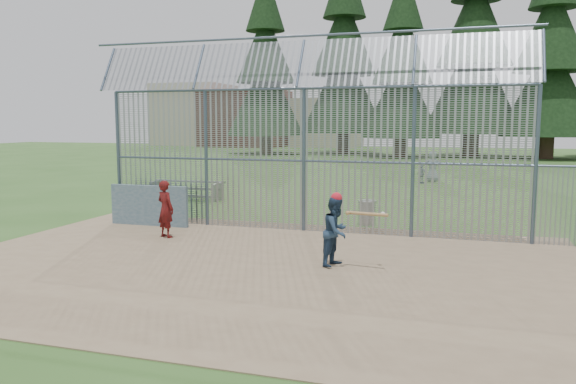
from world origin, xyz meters
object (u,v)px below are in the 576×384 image
(dugout_wall, at_px, (149,205))
(bleacher, at_px, (186,189))
(onlooker, at_px, (166,209))
(batter, at_px, (336,231))
(trash_can, at_px, (367,213))

(dugout_wall, relative_size, bleacher, 0.83)
(onlooker, height_order, bleacher, onlooker)
(batter, relative_size, bleacher, 0.49)
(dugout_wall, height_order, trash_can, dugout_wall)
(batter, xyz_separation_m, bleacher, (-7.98, 8.54, -0.35))
(dugout_wall, relative_size, trash_can, 3.05)
(bleacher, bearing_deg, trash_can, -24.24)
(batter, xyz_separation_m, trash_can, (-0.14, 5.01, -0.38))
(trash_can, bearing_deg, batter, -88.36)
(onlooker, bearing_deg, trash_can, -121.65)
(dugout_wall, relative_size, batter, 1.68)
(batter, relative_size, trash_can, 1.81)
(dugout_wall, xyz_separation_m, onlooker, (1.34, -1.39, 0.16))
(onlooker, height_order, trash_can, onlooker)
(onlooker, bearing_deg, bleacher, -43.80)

